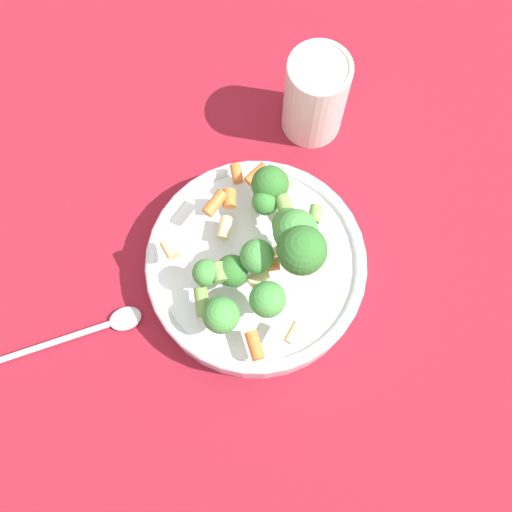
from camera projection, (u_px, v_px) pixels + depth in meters
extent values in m
plane|color=maroon|center=(256.00, 272.00, 0.68)|extent=(3.00, 3.00, 0.00)
cylinder|color=silver|center=(256.00, 267.00, 0.66)|extent=(0.24, 0.24, 0.04)
torus|color=silver|center=(256.00, 262.00, 0.64)|extent=(0.24, 0.24, 0.01)
cylinder|color=#8CB766|center=(270.00, 194.00, 0.64)|extent=(0.01, 0.01, 0.02)
sphere|color=#33722D|center=(270.00, 184.00, 0.62)|extent=(0.04, 0.04, 0.04)
cylinder|color=#8CB766|center=(253.00, 263.00, 0.60)|extent=(0.01, 0.01, 0.01)
sphere|color=#479342|center=(253.00, 257.00, 0.58)|extent=(0.03, 0.03, 0.03)
cylinder|color=#8CB766|center=(300.00, 260.00, 0.58)|extent=(0.02, 0.02, 0.02)
sphere|color=#33722D|center=(302.00, 250.00, 0.55)|extent=(0.05, 0.05, 0.05)
cylinder|color=#8CB766|center=(294.00, 241.00, 0.60)|extent=(0.02, 0.02, 0.02)
sphere|color=#479342|center=(295.00, 231.00, 0.57)|extent=(0.04, 0.04, 0.04)
cylinder|color=#8CB766|center=(265.00, 209.00, 0.63)|extent=(0.01, 0.01, 0.01)
sphere|color=#3D8438|center=(265.00, 202.00, 0.62)|extent=(0.03, 0.03, 0.03)
cylinder|color=#8CB766|center=(207.00, 277.00, 0.60)|extent=(0.01, 0.01, 0.01)
sphere|color=#479342|center=(206.00, 273.00, 0.59)|extent=(0.03, 0.03, 0.03)
cylinder|color=#8CB766|center=(222.00, 320.00, 0.59)|extent=(0.01, 0.01, 0.01)
sphere|color=#479342|center=(221.00, 315.00, 0.57)|extent=(0.04, 0.04, 0.04)
cylinder|color=#8CB766|center=(267.00, 305.00, 0.60)|extent=(0.01, 0.01, 0.02)
sphere|color=#479342|center=(268.00, 299.00, 0.57)|extent=(0.04, 0.04, 0.04)
cylinder|color=#8CB766|center=(288.00, 232.00, 0.61)|extent=(0.01, 0.01, 0.01)
sphere|color=#479342|center=(289.00, 225.00, 0.59)|extent=(0.03, 0.03, 0.03)
cylinder|color=#8CB766|center=(233.00, 277.00, 0.61)|extent=(0.01, 0.01, 0.02)
sphere|color=#33722D|center=(232.00, 271.00, 0.59)|extent=(0.03, 0.03, 0.03)
cylinder|color=beige|center=(225.00, 228.00, 0.63)|extent=(0.03, 0.02, 0.01)
cylinder|color=#729E4C|center=(292.00, 236.00, 0.60)|extent=(0.02, 0.03, 0.01)
cylinder|color=orange|center=(215.00, 203.00, 0.61)|extent=(0.03, 0.03, 0.01)
cylinder|color=beige|center=(261.00, 277.00, 0.60)|extent=(0.02, 0.02, 0.01)
cylinder|color=beige|center=(286.00, 191.00, 0.64)|extent=(0.03, 0.02, 0.01)
cylinder|color=#729E4C|center=(219.00, 273.00, 0.58)|extent=(0.02, 0.02, 0.01)
cylinder|color=#729E4C|center=(315.00, 214.00, 0.62)|extent=(0.02, 0.02, 0.01)
cylinder|color=orange|center=(255.00, 346.00, 0.59)|extent=(0.03, 0.02, 0.01)
cylinder|color=beige|center=(204.00, 269.00, 0.62)|extent=(0.02, 0.02, 0.01)
cylinder|color=#729E4C|center=(202.00, 302.00, 0.59)|extent=(0.03, 0.02, 0.01)
cylinder|color=orange|center=(270.00, 265.00, 0.60)|extent=(0.01, 0.02, 0.01)
cylinder|color=beige|center=(283.00, 211.00, 0.64)|extent=(0.03, 0.02, 0.01)
cylinder|color=orange|center=(256.00, 174.00, 0.62)|extent=(0.03, 0.03, 0.01)
cylinder|color=beige|center=(271.00, 254.00, 0.62)|extent=(0.02, 0.02, 0.01)
cylinder|color=orange|center=(229.00, 199.00, 0.62)|extent=(0.02, 0.02, 0.01)
cylinder|color=beige|center=(293.00, 333.00, 0.58)|extent=(0.02, 0.02, 0.01)
cylinder|color=#729E4C|center=(284.00, 206.00, 0.61)|extent=(0.02, 0.02, 0.01)
cylinder|color=orange|center=(237.00, 174.00, 0.64)|extent=(0.02, 0.01, 0.01)
cylinder|color=beige|center=(170.00, 249.00, 0.60)|extent=(0.02, 0.02, 0.01)
cylinder|color=silver|center=(315.00, 97.00, 0.68)|extent=(0.07, 0.07, 0.11)
torus|color=silver|center=(320.00, 67.00, 0.63)|extent=(0.07, 0.07, 0.01)
cylinder|color=silver|center=(53.00, 343.00, 0.65)|extent=(0.04, 0.12, 0.01)
ellipsoid|color=silver|center=(125.00, 319.00, 0.66)|extent=(0.03, 0.04, 0.01)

